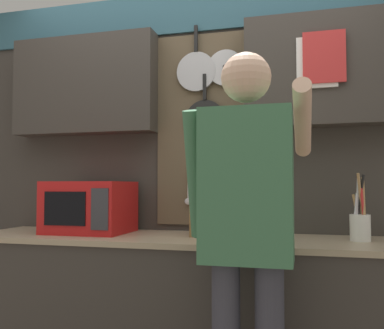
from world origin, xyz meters
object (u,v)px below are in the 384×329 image
(microwave, at_px, (90,207))
(knife_block, at_px, (202,218))
(utensil_crock, at_px, (360,224))
(person, at_px, (247,217))

(microwave, bearing_deg, knife_block, 0.07)
(utensil_crock, bearing_deg, person, -132.90)
(utensil_crock, relative_size, person, 0.20)
(microwave, xyz_separation_m, person, (1.03, -0.55, -0.00))
(utensil_crock, xyz_separation_m, person, (-0.51, -0.55, 0.06))
(knife_block, bearing_deg, utensil_crock, 0.07)
(knife_block, bearing_deg, person, -58.97)
(microwave, distance_m, person, 1.16)
(utensil_crock, distance_m, person, 0.75)
(knife_block, height_order, person, person)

